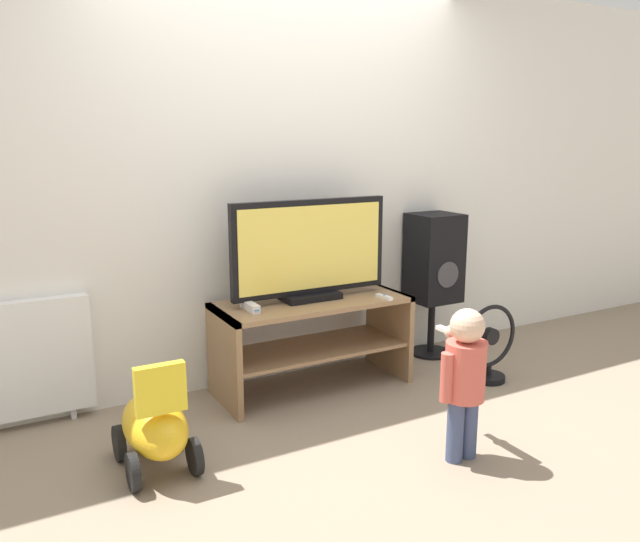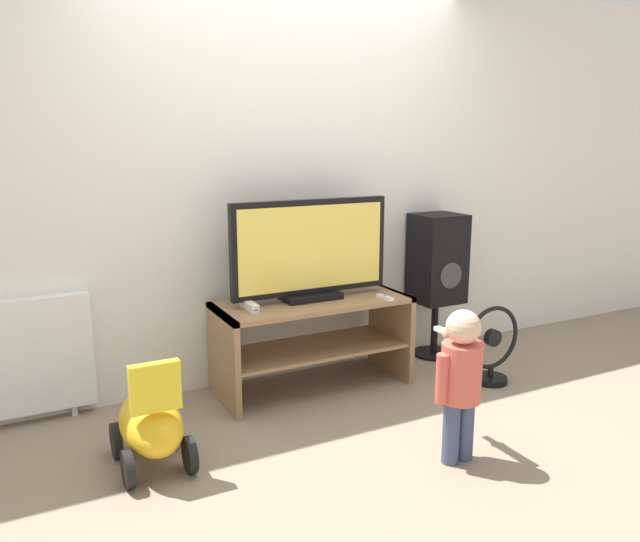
% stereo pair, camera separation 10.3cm
% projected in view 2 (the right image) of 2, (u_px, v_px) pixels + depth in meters
% --- Properties ---
extents(ground_plane, '(16.00, 16.00, 0.00)m').
position_uv_depth(ground_plane, '(332.00, 401.00, 3.76)').
color(ground_plane, gray).
extents(wall_back, '(10.00, 0.06, 2.60)m').
position_uv_depth(wall_back, '(289.00, 179.00, 4.00)').
color(wall_back, silver).
rests_on(wall_back, ground_plane).
extents(tv_stand, '(1.21, 0.51, 0.57)m').
position_uv_depth(tv_stand, '(313.00, 330.00, 3.90)').
color(tv_stand, '#93704C').
rests_on(tv_stand, ground_plane).
extents(television, '(1.03, 0.20, 0.62)m').
position_uv_depth(television, '(311.00, 251.00, 3.81)').
color(television, black).
rests_on(television, tv_stand).
extents(game_console, '(0.05, 0.20, 0.05)m').
position_uv_depth(game_console, '(250.00, 306.00, 3.64)').
color(game_console, white).
rests_on(game_console, tv_stand).
extents(remote_primary, '(0.05, 0.13, 0.03)m').
position_uv_depth(remote_primary, '(385.00, 297.00, 3.87)').
color(remote_primary, white).
rests_on(remote_primary, tv_stand).
extents(child, '(0.29, 0.44, 0.77)m').
position_uv_depth(child, '(460.00, 373.00, 2.99)').
color(child, '#3F4C72').
rests_on(child, ground_plane).
extents(speaker_tower, '(0.33, 0.32, 1.03)m').
position_uv_depth(speaker_tower, '(437.00, 262.00, 4.42)').
color(speaker_tower, black).
rests_on(speaker_tower, ground_plane).
extents(floor_fan, '(0.42, 0.21, 0.51)m').
position_uv_depth(floor_fan, '(492.00, 348.00, 4.00)').
color(floor_fan, black).
rests_on(floor_fan, ground_plane).
extents(ride_on_toy, '(0.33, 0.55, 0.57)m').
position_uv_depth(ride_on_toy, '(151.00, 424.00, 2.99)').
color(ride_on_toy, gold).
rests_on(ride_on_toy, ground_plane).
extents(radiator, '(0.85, 0.08, 0.71)m').
position_uv_depth(radiator, '(11.00, 359.00, 3.37)').
color(radiator, white).
rests_on(radiator, ground_plane).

